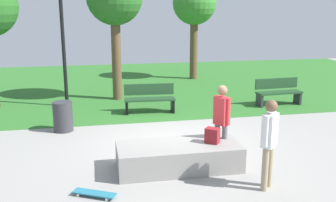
{
  "coord_description": "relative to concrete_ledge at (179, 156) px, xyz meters",
  "views": [
    {
      "loc": [
        -1.89,
        -8.76,
        3.29
      ],
      "look_at": [
        -0.23,
        -0.31,
        1.18
      ],
      "focal_mm": 40.91,
      "sensor_mm": 36.0,
      "label": 1
    }
  ],
  "objects": [
    {
      "name": "concrete_ledge",
      "position": [
        0.0,
        0.0,
        0.0
      ],
      "size": [
        2.55,
        1.08,
        0.53
      ],
      "primitive_type": "cube",
      "color": "gray",
      "rests_on": "ground_plane"
    },
    {
      "name": "grass_lawn",
      "position": [
        0.23,
        9.42,
        -0.26
      ],
      "size": [
        26.6,
        12.09,
        0.01
      ],
      "primitive_type": "cube",
      "color": "#2D6B28",
      "rests_on": "ground_plane"
    },
    {
      "name": "trash_bin",
      "position": [
        -2.54,
        3.06,
        0.15
      ],
      "size": [
        0.53,
        0.53,
        0.82
      ],
      "primitive_type": "cylinder",
      "color": "#333338",
      "rests_on": "ground_plane"
    },
    {
      "name": "skater_performing_trick",
      "position": [
        1.41,
        -1.21,
        0.73
      ],
      "size": [
        0.37,
        0.36,
        1.7
      ],
      "color": "tan",
      "rests_on": "ground_plane"
    },
    {
      "name": "tree_tall_oak",
      "position": [
        2.98,
        10.05,
        3.14
      ],
      "size": [
        1.99,
        1.99,
        4.49
      ],
      "color": "brown",
      "rests_on": "grass_lawn"
    },
    {
      "name": "skater_watching",
      "position": [
        1.01,
        0.28,
        0.72
      ],
      "size": [
        0.33,
        0.39,
        1.69
      ],
      "color": "slate",
      "rests_on": "ground_plane"
    },
    {
      "name": "lamp_post",
      "position": [
        -2.6,
        5.82,
        2.19
      ],
      "size": [
        0.28,
        0.28,
        4.01
      ],
      "color": "black",
      "rests_on": "ground_plane"
    },
    {
      "name": "park_bench_near_path",
      "position": [
        0.05,
        4.49,
        0.22
      ],
      "size": [
        1.62,
        0.56,
        0.91
      ],
      "color": "#1E4223",
      "rests_on": "ground_plane"
    },
    {
      "name": "backpack_on_ledge",
      "position": [
        0.72,
        -0.03,
        0.42
      ],
      "size": [
        0.34,
        0.33,
        0.32
      ],
      "primitive_type": "cube",
      "rotation": [
        0.0,
        0.0,
        2.47
      ],
      "color": "maroon",
      "rests_on": "concrete_ledge"
    },
    {
      "name": "skateboard_spare",
      "position": [
        -1.75,
        -0.93,
        -0.2
      ],
      "size": [
        0.8,
        0.55,
        0.08
      ],
      "color": "teal",
      "rests_on": "ground_plane"
    },
    {
      "name": "park_bench_far_left",
      "position": [
        4.56,
        4.62,
        0.22
      ],
      "size": [
        1.63,
        0.58,
        0.91
      ],
      "color": "#1E4223",
      "rests_on": "ground_plane"
    },
    {
      "name": "ground_plane",
      "position": [
        0.23,
        1.46,
        -0.26
      ],
      "size": [
        28.0,
        28.0,
        0.0
      ],
      "primitive_type": "plane",
      "color": "gray"
    }
  ]
}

